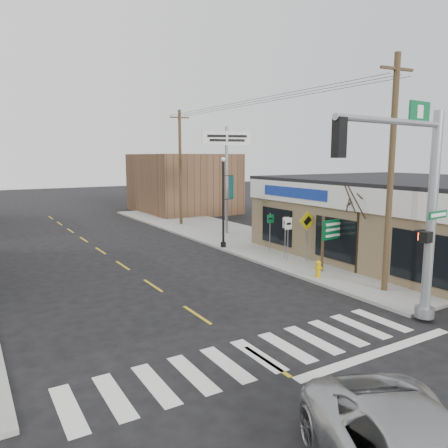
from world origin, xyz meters
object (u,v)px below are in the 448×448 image
utility_pole_far (180,166)px  bare_tree (360,192)px  fire_hydrant (318,268)px  traffic_signal_pole (417,195)px  dance_center_sign (227,154)px  guide_sign (333,235)px  lamp_post (224,195)px  utility_pole_near (391,173)px

utility_pole_far → bare_tree: bearing=-80.4°
fire_hydrant → bare_tree: size_ratio=0.16×
fire_hydrant → utility_pole_far: 17.50m
traffic_signal_pole → dance_center_sign: size_ratio=0.95×
guide_sign → fire_hydrant: 2.04m
lamp_post → utility_pole_near: size_ratio=0.58×
dance_center_sign → bare_tree: (-0.44, -12.12, -1.71)m
dance_center_sign → utility_pole_far: (-1.00, 5.22, -0.93)m
guide_sign → lamp_post: bearing=99.0°
lamp_post → utility_pole_far: (1.64, 9.29, 1.46)m
fire_hydrant → utility_pole_far: size_ratio=0.09×
guide_sign → fire_hydrant: guide_sign is taller
dance_center_sign → utility_pole_near: (-1.49, -14.49, -0.78)m
dance_center_sign → bare_tree: 12.25m
guide_sign → lamp_post: size_ratio=0.49×
bare_tree → guide_sign: bearing=117.9°
utility_pole_near → dance_center_sign: bearing=90.4°
traffic_signal_pole → utility_pole_near: size_ratio=0.76×
bare_tree → utility_pole_near: 2.75m
bare_tree → utility_pole_far: (-0.56, 17.34, 0.77)m
lamp_post → dance_center_sign: (2.64, 4.07, 2.39)m
utility_pole_near → traffic_signal_pole: bearing=-122.3°
fire_hydrant → utility_pole_far: bearing=85.1°
utility_pole_near → utility_pole_far: bearing=94.8°
fire_hydrant → bare_tree: bare_tree is taller
lamp_post → utility_pole_far: utility_pole_far is taller
traffic_signal_pole → utility_pole_far: utility_pole_far is taller
guide_sign → utility_pole_far: 16.55m
guide_sign → utility_pole_near: (-0.51, -3.40, 2.97)m
lamp_post → dance_center_sign: 5.41m
bare_tree → utility_pole_far: 17.37m
traffic_signal_pole → utility_pole_near: 3.46m
bare_tree → dance_center_sign: bearing=87.9°
lamp_post → utility_pole_far: 9.54m
fire_hydrant → lamp_post: bearing=91.5°
fire_hydrant → utility_pole_near: bearing=-70.8°
utility_pole_far → dance_center_sign: bearing=-71.4°
fire_hydrant → lamp_post: lamp_post is taller
guide_sign → fire_hydrant: (-1.46, -0.65, -1.26)m
bare_tree → lamp_post: bearing=105.3°
fire_hydrant → utility_pole_far: (1.45, 16.96, 4.07)m
dance_center_sign → bare_tree: bearing=-75.6°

